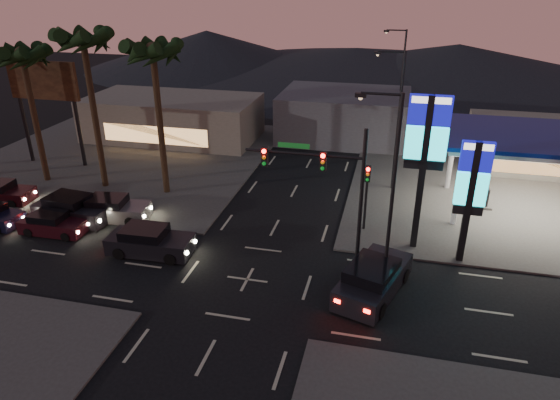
% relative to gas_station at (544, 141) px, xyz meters
% --- Properties ---
extents(ground, '(140.00, 140.00, 0.00)m').
position_rel_gas_station_xyz_m(ground, '(-16.00, -12.00, -5.08)').
color(ground, black).
rests_on(ground, ground).
extents(corner_lot_ne, '(24.00, 24.00, 0.12)m').
position_rel_gas_station_xyz_m(corner_lot_ne, '(0.00, 4.00, -5.02)').
color(corner_lot_ne, '#47443F').
rests_on(corner_lot_ne, ground).
extents(corner_lot_nw, '(24.00, 24.00, 0.12)m').
position_rel_gas_station_xyz_m(corner_lot_nw, '(-32.00, 4.00, -5.02)').
color(corner_lot_nw, '#47443F').
rests_on(corner_lot_nw, ground).
extents(gas_station, '(12.20, 8.20, 5.47)m').
position_rel_gas_station_xyz_m(gas_station, '(0.00, 0.00, 0.00)').
color(gas_station, silver).
rests_on(gas_station, ground).
extents(convenience_store, '(10.00, 6.00, 4.00)m').
position_rel_gas_station_xyz_m(convenience_store, '(2.00, 9.00, -3.08)').
color(convenience_store, '#726B5B').
rests_on(convenience_store, ground).
extents(pylon_sign_tall, '(2.20, 0.35, 9.00)m').
position_rel_gas_station_xyz_m(pylon_sign_tall, '(-7.50, -6.50, 1.31)').
color(pylon_sign_tall, black).
rests_on(pylon_sign_tall, ground).
extents(pylon_sign_short, '(1.60, 0.35, 7.00)m').
position_rel_gas_station_xyz_m(pylon_sign_short, '(-5.00, -7.50, -0.42)').
color(pylon_sign_short, black).
rests_on(pylon_sign_short, ground).
extents(traffic_signal_mast, '(6.10, 0.39, 8.00)m').
position_rel_gas_station_xyz_m(traffic_signal_mast, '(-12.24, -10.01, 0.15)').
color(traffic_signal_mast, black).
rests_on(traffic_signal_mast, ground).
extents(pedestal_signal, '(0.32, 0.39, 4.30)m').
position_rel_gas_station_xyz_m(pedestal_signal, '(-10.50, -5.02, -2.16)').
color(pedestal_signal, black).
rests_on(pedestal_signal, ground).
extents(streetlight_near, '(2.14, 0.25, 10.00)m').
position_rel_gas_station_xyz_m(streetlight_near, '(-9.21, -11.00, 0.64)').
color(streetlight_near, black).
rests_on(streetlight_near, ground).
extents(streetlight_mid, '(2.14, 0.25, 10.00)m').
position_rel_gas_station_xyz_m(streetlight_mid, '(-9.21, 2.00, 0.64)').
color(streetlight_mid, black).
rests_on(streetlight_mid, ground).
extents(streetlight_far, '(2.14, 0.25, 10.00)m').
position_rel_gas_station_xyz_m(streetlight_far, '(-9.21, 16.00, 0.64)').
color(streetlight_far, black).
rests_on(streetlight_far, ground).
extents(palm_a, '(4.41, 4.41, 10.86)m').
position_rel_gas_station_xyz_m(palm_a, '(-25.00, -2.50, 4.35)').
color(palm_a, black).
rests_on(palm_a, ground).
extents(palm_b, '(4.41, 4.41, 11.46)m').
position_rel_gas_station_xyz_m(palm_b, '(-30.00, -2.50, 4.89)').
color(palm_b, black).
rests_on(palm_b, ground).
extents(palm_c, '(4.41, 4.41, 10.26)m').
position_rel_gas_station_xyz_m(palm_c, '(-35.00, -2.50, 3.80)').
color(palm_c, black).
rests_on(palm_c, ground).
extents(billboard, '(6.00, 0.30, 8.50)m').
position_rel_gas_station_xyz_m(billboard, '(-36.50, 1.00, 1.25)').
color(billboard, black).
rests_on(billboard, ground).
extents(building_far_west, '(16.00, 8.00, 4.00)m').
position_rel_gas_station_xyz_m(building_far_west, '(-30.00, 10.00, -3.08)').
color(building_far_west, '#726B5B').
rests_on(building_far_west, ground).
extents(building_far_mid, '(12.00, 9.00, 4.40)m').
position_rel_gas_station_xyz_m(building_far_mid, '(-14.00, 14.00, -2.88)').
color(building_far_mid, '#4C4C51').
rests_on(building_far_mid, ground).
extents(hill_left, '(40.00, 40.00, 6.00)m').
position_rel_gas_station_xyz_m(hill_left, '(-41.00, 48.00, -2.08)').
color(hill_left, black).
rests_on(hill_left, ground).
extents(hill_right, '(50.00, 50.00, 5.00)m').
position_rel_gas_station_xyz_m(hill_right, '(-1.00, 48.00, -2.58)').
color(hill_right, black).
rests_on(hill_right, ground).
extents(hill_center, '(60.00, 60.00, 4.00)m').
position_rel_gas_station_xyz_m(hill_center, '(-16.00, 48.00, -3.08)').
color(hill_center, black).
rests_on(hill_center, ground).
extents(car_lane_a_front, '(5.02, 2.26, 1.61)m').
position_rel_gas_station_xyz_m(car_lane_a_front, '(-22.19, -10.68, -4.33)').
color(car_lane_a_front, black).
rests_on(car_lane_a_front, ground).
extents(car_lane_a_mid, '(4.15, 1.81, 1.34)m').
position_rel_gas_station_xyz_m(car_lane_a_mid, '(-29.13, -9.82, -4.46)').
color(car_lane_a_mid, '#340E15').
rests_on(car_lane_a_mid, ground).
extents(car_lane_b_front, '(4.92, 2.49, 1.55)m').
position_rel_gas_station_xyz_m(car_lane_b_front, '(-26.59, -7.26, -4.36)').
color(car_lane_b_front, '#5C5C5F').
rests_on(car_lane_b_front, ground).
extents(car_lane_b_mid, '(5.34, 2.64, 1.69)m').
position_rel_gas_station_xyz_m(car_lane_b_mid, '(-28.98, -7.97, -4.30)').
color(car_lane_b_mid, black).
rests_on(car_lane_b_mid, ground).
extents(car_lane_b_rear, '(4.69, 2.22, 1.49)m').
position_rel_gas_station_xyz_m(car_lane_b_rear, '(-35.69, -6.63, -4.39)').
color(car_lane_b_rear, black).
rests_on(car_lane_b_rear, ground).
extents(suv_station, '(3.79, 5.81, 1.80)m').
position_rel_gas_station_xyz_m(suv_station, '(-9.53, -11.72, -4.24)').
color(suv_station, black).
rests_on(suv_station, ground).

